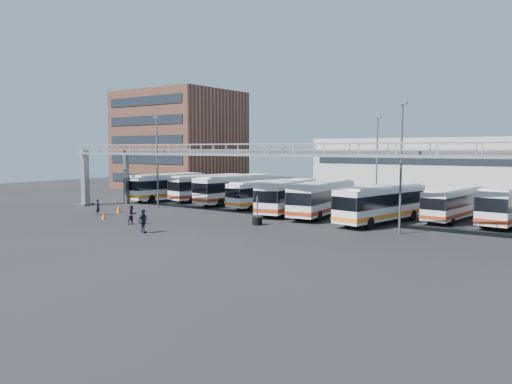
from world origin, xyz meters
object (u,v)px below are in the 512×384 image
Objects in this scene: bus_2 at (235,188)px; bus_3 at (265,193)px; bus_6 at (381,202)px; pedestrian_b at (132,215)px; bus_8 at (510,203)px; bus_4 at (289,195)px; light_pole_left at (157,157)px; cone_right at (119,209)px; bus_0 at (167,186)px; bus_7 at (454,203)px; cone_left at (104,216)px; light_pole_back at (377,157)px; pedestrian_d at (143,221)px; light_pole_mid at (401,161)px; pedestrian_a at (98,207)px; bus_5 at (322,197)px; bus_1 at (209,186)px; tire_stack at (257,220)px.

bus_2 reaches higher than bus_3.
bus_6 is 22.09m from pedestrian_b.
bus_8 is (9.43, 5.93, 0.00)m from bus_6.
bus_4 is at bearing -20.22° from bus_3.
cone_right is (-0.47, -5.12, -5.33)m from light_pole_left.
bus_7 is (34.87, 2.40, -0.20)m from bus_0.
bus_2 is 18.28× the size of cone_left.
light_pole_back reaches higher than pedestrian_d.
cone_right is (-9.99, -12.42, -1.29)m from bus_3.
bus_2 is at bearing -160.02° from light_pole_back.
light_pole_mid is 29.63m from pedestrian_a.
pedestrian_b is (2.70, -18.21, -1.06)m from bus_2.
bus_5 is 21.07m from cone_left.
bus_7 is 12.93× the size of cone_right.
light_pole_left reaches higher than bus_6.
bus_1 is 20.64m from pedestrian_b.
bus_7 reaches higher than pedestrian_b.
bus_7 is (4.83, 5.58, -0.20)m from bus_6.
light_pole_mid is at bearing 8.23° from cone_right.
bus_8 is (34.61, 0.21, 0.05)m from bus_1.
pedestrian_a reaches higher than cone_right.
light_pole_back is at bearing 49.79° from bus_4.
bus_0 is 1.00× the size of bus_4.
bus_6 is (15.16, -3.74, 0.20)m from bus_3.
bus_5 is at bearing -152.00° from bus_7.
light_pole_back is 21.39m from bus_1.
pedestrian_a is at bearing -93.32° from light_pole_left.
tire_stack is (16.25, -3.63, -5.30)m from light_pole_left.
bus_3 is 19.69m from pedestrian_d.
bus_6 is 11.14m from bus_8.
bus_8 is 36.83m from cone_left.
light_pole_left reaches higher than bus_2.
bus_8 is 37.57m from cone_right.
bus_0 is 17.82m from cone_left.
light_pole_left reaches higher than bus_0.
bus_2 is 1.02× the size of bus_4.
tire_stack is at bearing -109.19° from bus_5.
light_pole_mid is 0.88× the size of bus_2.
pedestrian_a is at bearing 152.33° from cone_left.
light_pole_back reaches higher than pedestrian_b.
bus_2 reaches higher than bus_8.
bus_2 is 1.02× the size of bus_8.
bus_0 is 12.92m from cone_right.
bus_4 is 19.29m from pedestrian_a.
light_pole_left is at bearing -156.85° from bus_7.
pedestrian_b is 2.70× the size of cone_left.
bus_8 is at bearing 42.53° from bus_6.
light_pole_left is 19.22m from bus_5.
cone_left is at bearing -60.24° from bus_0.
bus_8 is at bearing -17.72° from light_pole_back.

